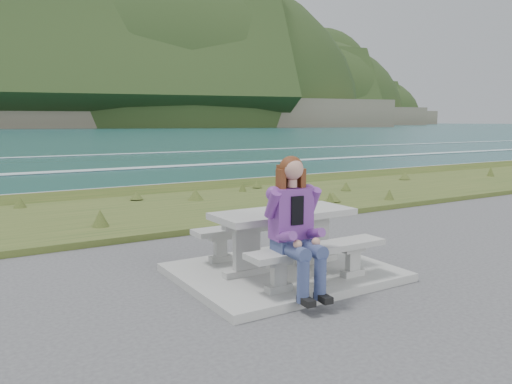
# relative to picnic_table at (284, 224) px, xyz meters

# --- Properties ---
(concrete_slab) EXTENTS (2.60, 2.10, 0.10)m
(concrete_slab) POSITION_rel_picnic_table_xyz_m (-0.00, 0.00, -0.63)
(concrete_slab) COLOR #A3A39E
(concrete_slab) RESTS_ON ground
(picnic_table) EXTENTS (1.80, 0.75, 0.75)m
(picnic_table) POSITION_rel_picnic_table_xyz_m (0.00, 0.00, 0.00)
(picnic_table) COLOR #A3A39E
(picnic_table) RESTS_ON concrete_slab
(bench_landward) EXTENTS (1.80, 0.35, 0.45)m
(bench_landward) POSITION_rel_picnic_table_xyz_m (0.00, -0.70, -0.23)
(bench_landward) COLOR #A3A39E
(bench_landward) RESTS_ON concrete_slab
(bench_seaward) EXTENTS (1.80, 0.35, 0.45)m
(bench_seaward) POSITION_rel_picnic_table_xyz_m (0.00, 0.70, -0.23)
(bench_seaward) COLOR #A3A39E
(bench_seaward) RESTS_ON concrete_slab
(grass_verge) EXTENTS (160.00, 4.50, 0.22)m
(grass_verge) POSITION_rel_picnic_table_xyz_m (-0.00, 5.00, -0.68)
(grass_verge) COLOR #2F491B
(grass_verge) RESTS_ON ground
(shore_drop) EXTENTS (160.00, 0.80, 2.20)m
(shore_drop) POSITION_rel_picnic_table_xyz_m (-0.00, 7.90, -0.68)
(shore_drop) COLOR #5E5847
(shore_drop) RESTS_ON ground
(ocean) EXTENTS (1600.00, 1600.00, 0.09)m
(ocean) POSITION_rel_picnic_table_xyz_m (-0.00, 25.09, -2.42)
(ocean) COLOR #1C4D4F
(ocean) RESTS_ON ground
(headland_range) EXTENTS (729.83, 363.95, 202.13)m
(headland_range) POSITION_rel_picnic_table_xyz_m (190.32, 398.30, 9.25)
(headland_range) COLOR #5E5847
(headland_range) RESTS_ON ground
(seated_woman) EXTENTS (0.48, 0.79, 1.49)m
(seated_woman) POSITION_rel_picnic_table_xyz_m (-0.38, -0.84, -0.03)
(seated_woman) COLOR navy
(seated_woman) RESTS_ON concrete_slab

